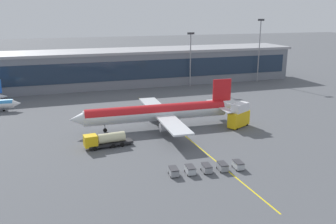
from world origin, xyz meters
The scene contains 13 objects.
ground_plane centered at (0.00, 0.00, 0.00)m, with size 700.00×700.00×0.00m, color #515459.
apron_lead_in_line centered at (-0.25, 2.00, 0.00)m, with size 0.30×80.00×0.01m, color yellow.
terminal_building centered at (-7.53, 67.63, 7.07)m, with size 157.49×20.64×14.10m.
main_airliner centered at (-4.56, 8.09, 4.04)m, with size 44.65×35.37×11.82m.
fuel_tanker centered at (-19.78, -2.02, 1.75)m, with size 10.99×3.50×3.25m.
catering_lift centered at (15.68, 1.93, 3.07)m, with size 7.17×5.42×6.30m.
baggage_cart_0 centered at (-9.99, -20.32, 0.78)m, with size 1.82×2.77×1.48m.
baggage_cart_1 centered at (-6.80, -20.60, 0.78)m, with size 1.82×2.77×1.48m.
baggage_cart_2 centered at (-3.61, -20.87, 0.78)m, with size 1.82×2.77×1.48m.
baggage_cart_3 centered at (-0.42, -21.14, 0.78)m, with size 1.82×2.77×1.48m.
baggage_cart_4 centered at (2.76, -21.42, 0.78)m, with size 1.82×2.77×1.48m.
apron_light_mast_0 centered at (54.04, 55.67, 15.08)m, with size 2.80×0.50×26.10m.
apron_light_mast_1 centered at (23.16, 55.67, 12.56)m, with size 2.80×0.50×21.23m.
Camera 1 is at (-30.16, -78.61, 29.43)m, focal length 38.92 mm.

